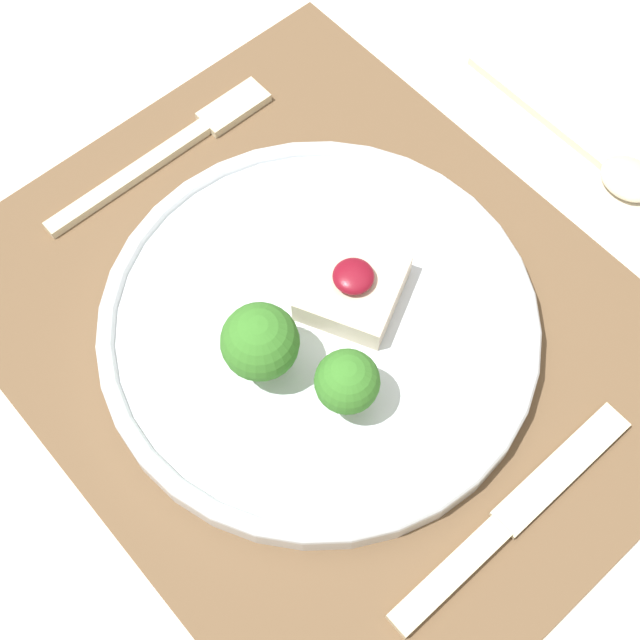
% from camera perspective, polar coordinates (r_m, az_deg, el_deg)
% --- Properties ---
extents(ground_plane, '(8.00, 8.00, 0.00)m').
position_cam_1_polar(ground_plane, '(1.30, 0.16, -15.07)').
color(ground_plane, gray).
extents(dining_table, '(1.43, 1.05, 0.74)m').
position_cam_1_polar(dining_table, '(0.67, 0.29, -3.77)').
color(dining_table, beige).
rests_on(dining_table, ground_plane).
extents(placemat, '(0.45, 0.37, 0.00)m').
position_cam_1_polar(placemat, '(0.59, 0.33, -0.54)').
color(placemat, brown).
rests_on(placemat, dining_table).
extents(dinner_plate, '(0.29, 0.29, 0.07)m').
position_cam_1_polar(dinner_plate, '(0.57, -0.05, -0.42)').
color(dinner_plate, silver).
rests_on(dinner_plate, placemat).
extents(fork, '(0.02, 0.19, 0.01)m').
position_cam_1_polar(fork, '(0.67, -9.19, 10.96)').
color(fork, beige).
rests_on(fork, placemat).
extents(knife, '(0.02, 0.19, 0.01)m').
position_cam_1_polar(knife, '(0.55, 11.29, -13.04)').
color(knife, beige).
rests_on(knife, placemat).
extents(spoon, '(0.18, 0.04, 0.01)m').
position_cam_1_polar(spoon, '(0.69, 17.39, 10.01)').
color(spoon, beige).
rests_on(spoon, dining_table).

